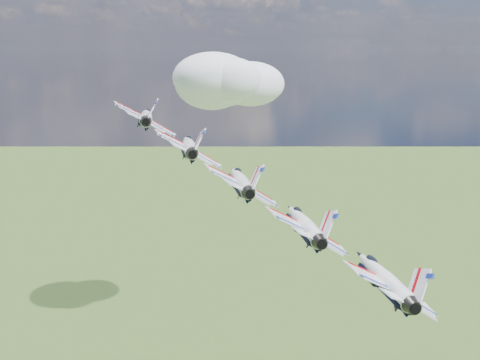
# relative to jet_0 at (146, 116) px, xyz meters

# --- Properties ---
(cloud_far) EXTENTS (66.62, 52.34, 26.17)m
(cloud_far) POSITION_rel_jet_0_xyz_m (8.27, 185.69, -1.71)
(cloud_far) COLOR white
(jet_0) EXTENTS (14.04, 17.31, 9.25)m
(jet_0) POSITION_rel_jet_0_xyz_m (0.00, 0.00, 0.00)
(jet_0) COLOR white
(jet_1) EXTENTS (14.04, 17.31, 9.25)m
(jet_1) POSITION_rel_jet_0_xyz_m (7.91, -8.25, -3.32)
(jet_1) COLOR silver
(jet_2) EXTENTS (14.04, 17.31, 9.25)m
(jet_2) POSITION_rel_jet_0_xyz_m (15.82, -16.50, -6.64)
(jet_2) COLOR white
(jet_3) EXTENTS (14.04, 17.31, 9.25)m
(jet_3) POSITION_rel_jet_0_xyz_m (23.72, -24.74, -9.95)
(jet_3) COLOR white
(jet_4) EXTENTS (14.04, 17.31, 9.25)m
(jet_4) POSITION_rel_jet_0_xyz_m (31.63, -32.99, -13.27)
(jet_4) COLOR white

